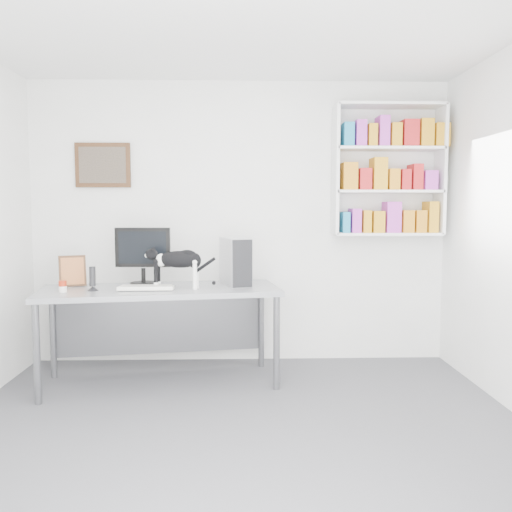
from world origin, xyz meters
name	(u,v)px	position (x,y,z in m)	size (l,w,h in m)	color
room	(240,233)	(0.00, 0.00, 1.35)	(4.01, 4.01, 2.70)	#4B4B4F
bookshelf	(388,170)	(1.40, 1.85, 1.85)	(1.03, 0.28, 1.24)	silver
wall_art	(103,165)	(-1.30, 1.97, 1.90)	(0.52, 0.04, 0.42)	#4D2D18
desk	(161,336)	(-0.67, 1.28, 0.41)	(1.98, 0.77, 0.82)	gray
monitor	(143,256)	(-0.85, 1.48, 1.08)	(0.48, 0.23, 0.51)	black
keyboard	(146,288)	(-0.77, 1.18, 0.84)	(0.45, 0.17, 0.03)	white
pc_tower	(235,261)	(-0.04, 1.45, 1.03)	(0.18, 0.41, 0.41)	silver
speaker	(92,278)	(-1.20, 1.15, 0.93)	(0.09, 0.09, 0.21)	black
leaning_print	(73,270)	(-1.44, 1.39, 0.96)	(0.22, 0.09, 0.28)	#4D2D18
soup_can	(63,286)	(-1.42, 1.08, 0.87)	(0.06, 0.06, 0.09)	#9D220D
cat	(178,269)	(-0.52, 1.23, 0.99)	(0.54, 0.14, 0.33)	black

